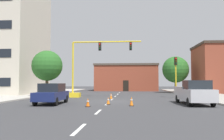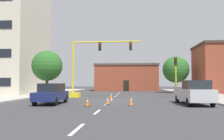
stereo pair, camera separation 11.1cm
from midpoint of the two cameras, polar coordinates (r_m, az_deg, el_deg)
The scene contains 21 objects.
ground_plane at distance 23.58m, azimuth -0.61°, elevation -7.37°, with size 160.00×160.00×0.00m, color #38383A.
sidewalk_left at distance 34.57m, azimuth -20.10°, elevation -5.65°, with size 6.00×56.00×0.14m, color #B2ADA3.
sidewalk_right at distance 33.06m, azimuth 22.47°, elevation -5.74°, with size 6.00×56.00×0.14m, color #9E998E.
lane_stripe_seg_0 at distance 9.82m, azimuth -8.11°, elevation -13.67°, with size 0.16×2.40×0.01m, color silver.
lane_stripe_seg_1 at distance 15.17m, azimuth -3.51°, elevation -9.85°, with size 0.16×2.40×0.01m, color silver.
lane_stripe_seg_2 at distance 20.60m, azimuth -1.36°, elevation -8.01°, with size 0.16×2.40×0.01m, color silver.
lane_stripe_seg_3 at distance 26.06m, azimuth -0.12°, elevation -6.94°, with size 0.16×2.40×0.01m, color silver.
lane_stripe_seg_4 at distance 31.54m, azimuth 0.69°, elevation -6.23°, with size 0.16×2.40×0.01m, color silver.
lane_stripe_seg_5 at distance 37.02m, azimuth 1.25°, elevation -5.73°, with size 0.16×2.40×0.01m, color silver.
lane_stripe_seg_6 at distance 42.50m, azimuth 1.67°, elevation -5.36°, with size 0.16×2.40×0.01m, color silver.
building_brick_center at distance 53.08m, azimuth 3.33°, elevation -1.79°, with size 13.40×8.82×5.69m.
traffic_signal_gantry at distance 29.56m, azimuth -7.13°, elevation -2.07°, with size 9.22×1.20×6.83m.
traffic_light_pole_right at distance 29.40m, azimuth 14.76°, elevation 0.49°, with size 0.32×0.47×4.80m.
tree_left_near at distance 30.71m, azimuth -15.20°, elevation 0.96°, with size 3.75×3.75×5.74m.
tree_right_far at distance 43.00m, azimuth 14.72°, elevation 0.09°, with size 4.55×4.55×6.29m.
pickup_truck_silver at distance 21.11m, azimuth 18.64°, elevation -5.10°, with size 2.22×5.48×1.99m.
sedan_navy_mid_left at distance 21.04m, azimuth -14.20°, elevation -5.40°, with size 1.91×4.52×1.74m.
traffic_cone_roadside_a at distance 20.02m, azimuth -1.07°, elevation -7.30°, with size 0.36×0.36×0.62m.
traffic_cone_roadside_b at distance 26.34m, azimuth -0.35°, elevation -6.17°, with size 0.36×0.36×0.68m.
traffic_cone_roadside_c at distance 18.31m, azimuth -5.91°, elevation -7.66°, with size 0.36×0.36×0.65m.
traffic_cone_roadside_d at distance 18.86m, azimuth 4.46°, elevation -7.38°, with size 0.36×0.36×0.74m.
Camera 1 is at (2.03, -23.42, 1.85)m, focal length 38.63 mm.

